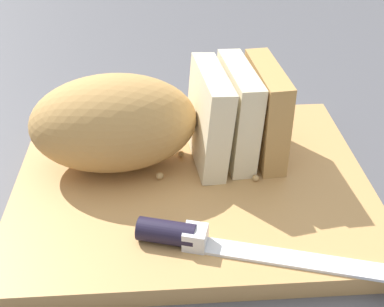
% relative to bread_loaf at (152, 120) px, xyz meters
% --- Properties ---
extents(ground_plane, '(3.00, 3.00, 0.00)m').
position_rel_bread_loaf_xyz_m(ground_plane, '(0.04, -0.03, -0.07)').
color(ground_plane, '#4C4C51').
extents(cutting_board, '(0.37, 0.30, 0.02)m').
position_rel_bread_loaf_xyz_m(cutting_board, '(0.04, -0.03, -0.06)').
color(cutting_board, tan).
rests_on(cutting_board, ground_plane).
extents(bread_loaf, '(0.26, 0.12, 0.10)m').
position_rel_bread_loaf_xyz_m(bread_loaf, '(0.00, 0.00, 0.00)').
color(bread_loaf, tan).
rests_on(bread_loaf, cutting_board).
extents(bread_knife, '(0.27, 0.10, 0.02)m').
position_rel_bread_loaf_xyz_m(bread_knife, '(0.05, -0.14, -0.04)').
color(bread_knife, silver).
rests_on(bread_knife, cutting_board).
extents(crumb_near_knife, '(0.01, 0.01, 0.01)m').
position_rel_bread_loaf_xyz_m(crumb_near_knife, '(0.00, -0.03, -0.05)').
color(crumb_near_knife, tan).
rests_on(crumb_near_knife, cutting_board).
extents(crumb_near_loaf, '(0.01, 0.01, 0.01)m').
position_rel_bread_loaf_xyz_m(crumb_near_loaf, '(-0.03, -0.02, -0.05)').
color(crumb_near_loaf, tan).
rests_on(crumb_near_loaf, cutting_board).
extents(crumb_stray_left, '(0.01, 0.01, 0.01)m').
position_rel_bread_loaf_xyz_m(crumb_stray_left, '(0.10, -0.05, -0.05)').
color(crumb_stray_left, tan).
rests_on(crumb_stray_left, cutting_board).
extents(crumb_stray_right, '(0.01, 0.01, 0.01)m').
position_rel_bread_loaf_xyz_m(crumb_stray_right, '(0.03, 0.00, -0.05)').
color(crumb_stray_right, tan).
rests_on(crumb_stray_right, cutting_board).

